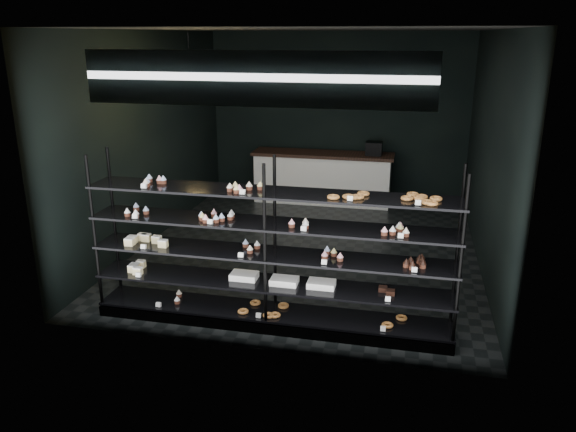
% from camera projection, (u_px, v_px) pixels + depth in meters
% --- Properties ---
extents(room, '(5.01, 6.01, 3.20)m').
position_uv_depth(room, '(310.00, 145.00, 8.16)').
color(room, black).
rests_on(room, ground).
extents(display_shelf, '(4.00, 0.50, 1.91)m').
position_uv_depth(display_shelf, '(268.00, 273.00, 6.19)').
color(display_shelf, black).
rests_on(display_shelf, room).
extents(signage, '(3.30, 0.05, 0.50)m').
position_uv_depth(signage, '(253.00, 79.00, 5.09)').
color(signage, '#0C1640').
rests_on(signage, room).
extents(pendant_lamp, '(0.33, 0.33, 0.90)m').
position_uv_depth(pendant_lamp, '(191.00, 89.00, 7.40)').
color(pendant_lamp, black).
rests_on(pendant_lamp, room).
extents(service_counter, '(2.69, 0.65, 1.23)m').
position_uv_depth(service_counter, '(323.00, 177.00, 10.86)').
color(service_counter, white).
rests_on(service_counter, room).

